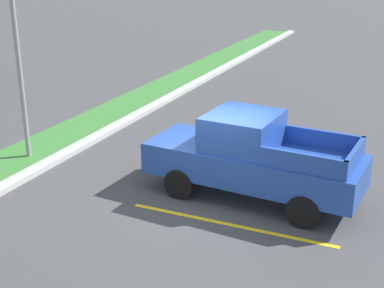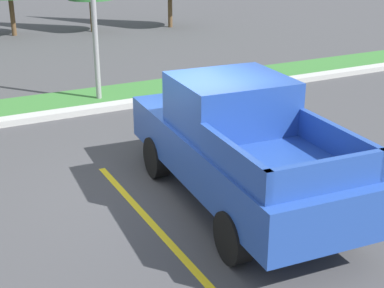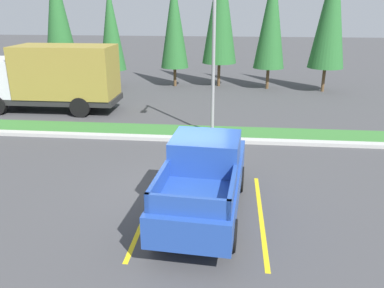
% 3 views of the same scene
% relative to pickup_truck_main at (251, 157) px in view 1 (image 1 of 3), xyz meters
% --- Properties ---
extents(ground_plane, '(120.00, 120.00, 0.00)m').
position_rel_pickup_truck_main_xyz_m(ground_plane, '(-0.71, 0.83, -1.04)').
color(ground_plane, '#424244').
extents(parking_line_near, '(0.12, 4.80, 0.01)m').
position_rel_pickup_truck_main_xyz_m(parking_line_near, '(-1.55, -0.05, -1.04)').
color(parking_line_near, yellow).
rests_on(parking_line_near, ground).
extents(parking_line_far, '(0.12, 4.80, 0.01)m').
position_rel_pickup_truck_main_xyz_m(parking_line_far, '(1.55, -0.05, -1.04)').
color(parking_line_far, yellow).
rests_on(parking_line_far, ground).
extents(curb_strip, '(56.00, 0.40, 0.15)m').
position_rel_pickup_truck_main_xyz_m(curb_strip, '(-0.71, 5.83, -0.97)').
color(curb_strip, '#B2B2AD').
rests_on(curb_strip, ground).
extents(grass_median, '(56.00, 1.80, 0.06)m').
position_rel_pickup_truck_main_xyz_m(grass_median, '(-0.71, 6.93, -1.01)').
color(grass_median, '#387533').
rests_on(grass_median, ground).
extents(pickup_truck_main, '(2.27, 5.35, 2.10)m').
position_rel_pickup_truck_main_xyz_m(pickup_truck_main, '(0.00, 0.00, 0.00)').
color(pickup_truck_main, black).
rests_on(pickup_truck_main, ground).
extents(street_light, '(0.24, 1.49, 6.31)m').
position_rel_pickup_truck_main_xyz_m(street_light, '(-0.13, 6.56, 2.65)').
color(street_light, gray).
rests_on(street_light, ground).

